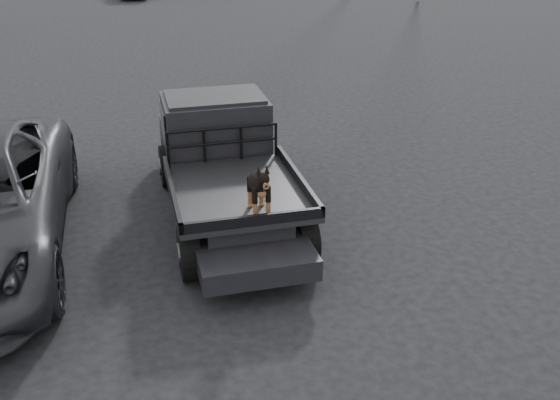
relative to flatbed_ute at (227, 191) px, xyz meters
name	(u,v)px	position (x,y,z in m)	size (l,w,h in m)	color
ground	(263,263)	(0.22, -1.61, -0.46)	(120.00, 120.00, 0.00)	black
flatbed_ute	(227,191)	(0.00, 0.00, 0.00)	(2.00, 5.40, 0.92)	black
ute_cab	(215,120)	(0.00, 0.95, 0.90)	(1.72, 1.30, 0.88)	black
headache_rack	(223,144)	(0.00, 0.20, 0.74)	(1.80, 0.08, 0.55)	black
dog	(258,187)	(0.15, -1.75, 0.83)	(0.32, 0.60, 0.74)	black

